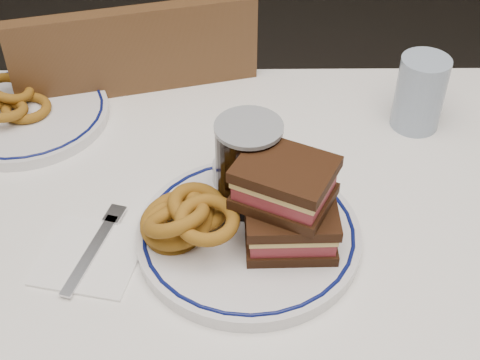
{
  "coord_description": "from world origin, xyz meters",
  "views": [
    {
      "loc": [
        0.01,
        -0.62,
        1.41
      ],
      "look_at": [
        0.02,
        0.04,
        0.82
      ],
      "focal_mm": 50.0,
      "sensor_mm": 36.0,
      "label": 1
    }
  ],
  "objects_px": {
    "reuben_sandwich": "(288,204)",
    "far_plate": "(26,114)",
    "chair_far": "(145,161)",
    "main_plate": "(249,235)",
    "beer_mug": "(251,169)"
  },
  "relations": [
    {
      "from": "chair_far",
      "to": "far_plate",
      "type": "distance_m",
      "value": 0.37
    },
    {
      "from": "far_plate",
      "to": "main_plate",
      "type": "bearing_deg",
      "value": -37.68
    },
    {
      "from": "chair_far",
      "to": "main_plate",
      "type": "xyz_separation_m",
      "value": [
        0.21,
        -0.48,
        0.27
      ]
    },
    {
      "from": "main_plate",
      "to": "reuben_sandwich",
      "type": "xyz_separation_m",
      "value": [
        0.05,
        -0.01,
        0.07
      ]
    },
    {
      "from": "main_plate",
      "to": "beer_mug",
      "type": "distance_m",
      "value": 0.09
    },
    {
      "from": "far_plate",
      "to": "chair_far",
      "type": "bearing_deg",
      "value": 52.88
    },
    {
      "from": "reuben_sandwich",
      "to": "far_plate",
      "type": "distance_m",
      "value": 0.51
    },
    {
      "from": "chair_far",
      "to": "reuben_sandwich",
      "type": "height_order",
      "value": "chair_far"
    },
    {
      "from": "main_plate",
      "to": "far_plate",
      "type": "xyz_separation_m",
      "value": [
        -0.36,
        0.28,
        -0.0
      ]
    },
    {
      "from": "reuben_sandwich",
      "to": "far_plate",
      "type": "relative_size",
      "value": 0.53
    },
    {
      "from": "beer_mug",
      "to": "far_plate",
      "type": "xyz_separation_m",
      "value": [
        -0.37,
        0.22,
        -0.07
      ]
    },
    {
      "from": "reuben_sandwich",
      "to": "beer_mug",
      "type": "relative_size",
      "value": 0.97
    },
    {
      "from": "beer_mug",
      "to": "reuben_sandwich",
      "type": "bearing_deg",
      "value": -58.12
    },
    {
      "from": "reuben_sandwich",
      "to": "beer_mug",
      "type": "xyz_separation_m",
      "value": [
        -0.05,
        0.07,
        -0.0
      ]
    },
    {
      "from": "beer_mug",
      "to": "chair_far",
      "type": "bearing_deg",
      "value": 117.14
    }
  ]
}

